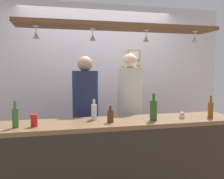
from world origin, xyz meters
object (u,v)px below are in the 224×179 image
Objects in this scene: picture_frame_upper_small at (134,55)px; picture_frame_lower_pair at (131,70)px; bottle_champagne_green at (153,110)px; cupcake at (182,115)px; bottle_beer_green_import at (15,117)px; bottle_soda_clear at (94,111)px; drink_can at (34,120)px; bottle_beer_amber_tall at (211,109)px; person_left_navy_shirt at (85,107)px; bottle_beer_brown_stubby at (110,116)px; person_right_white_patterned_shirt at (129,104)px.

picture_frame_lower_pair is at bearing 180.00° from picture_frame_upper_small.
bottle_champagne_green is at bearing -98.48° from picture_frame_lower_pair.
bottle_beer_green_import is at bearing -179.29° from cupcake.
bottle_champagne_green reaches higher than bottle_soda_clear.
bottle_beer_amber_tall is at bearing -0.46° from drink_can.
cupcake is (1.62, 0.02, -0.03)m from drink_can.
picture_frame_lower_pair is (0.88, 0.77, 0.49)m from person_left_navy_shirt.
bottle_champagne_green is 1.36× the size of picture_frame_upper_small.
bottle_beer_amber_tall is at bearing -73.64° from picture_frame_upper_small.
person_left_navy_shirt is 0.73m from bottle_beer_brown_stubby.
drink_can is 1.62m from cupcake.
bottle_beer_amber_tall is (0.76, -0.73, 0.01)m from person_right_white_patterned_shirt.
picture_frame_upper_small reaches higher than bottle_beer_green_import.
drink_can is at bearing -134.86° from picture_frame_lower_pair.
bottle_soda_clear is 0.88× the size of bottle_beer_amber_tall.
person_left_navy_shirt is at bearing 180.00° from person_right_white_patterned_shirt.
person_right_white_patterned_shirt is 1.40m from drink_can.
picture_frame_lower_pair is (1.48, 1.48, 0.49)m from drink_can.
bottle_beer_green_import is at bearing -136.83° from person_left_navy_shirt.
person_right_white_patterned_shirt is at bearing 30.58° from drink_can.
picture_frame_upper_small is at bearing 106.36° from bottle_beer_amber_tall.
person_right_white_patterned_shirt reaches higher than drink_can.
bottle_beer_green_import is at bearing -138.72° from picture_frame_upper_small.
bottle_champagne_green reaches higher than cupcake.
drink_can is (-0.59, -0.71, 0.00)m from person_left_navy_shirt.
cupcake is (0.85, 0.01, -0.03)m from bottle_beer_brown_stubby.
bottle_beer_amber_tall is (0.71, -0.01, -0.02)m from bottle_champagne_green.
bottle_champagne_green is at bearing -175.66° from cupcake.
picture_frame_upper_small is (0.93, 0.77, 0.74)m from person_left_navy_shirt.
bottle_beer_brown_stubby is (0.18, -0.70, 0.01)m from person_left_navy_shirt.
person_left_navy_shirt reaches higher than bottle_soda_clear.
picture_frame_lower_pair reaches higher than bottle_beer_brown_stubby.
person_left_navy_shirt is 13.92× the size of drink_can.
bottle_champagne_green reaches higher than bottle_beer_green_import.
bottle_beer_brown_stubby is 0.77m from drink_can.
person_right_white_patterned_shirt is 0.81m from cupcake.
bottle_soda_clear is at bearing 171.00° from bottle_beer_amber_tall.
person_right_white_patterned_shirt is 7.93× the size of picture_frame_upper_small.
bottle_beer_green_import reaches higher than drink_can.
bottle_soda_clear is 1.35m from bottle_beer_amber_tall.
bottle_beer_green_import is at bearing -152.50° from person_right_white_patterned_shirt.
drink_can is (0.17, 0.00, -0.04)m from bottle_beer_green_import.
bottle_champagne_green is (0.05, -0.72, 0.03)m from person_right_white_patterned_shirt.
picture_frame_upper_small reaches higher than person_left_navy_shirt.
person_right_white_patterned_shirt is 1.05m from bottle_beer_amber_tall.
bottle_champagne_green is 0.71m from bottle_beer_amber_tall.
person_left_navy_shirt is at bearing 145.87° from cupcake.
picture_frame_upper_small is at bearing 41.28° from bottle_beer_green_import.
bottle_soda_clear is 0.66m from drink_can.
person_left_navy_shirt is 0.97× the size of person_right_white_patterned_shirt.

